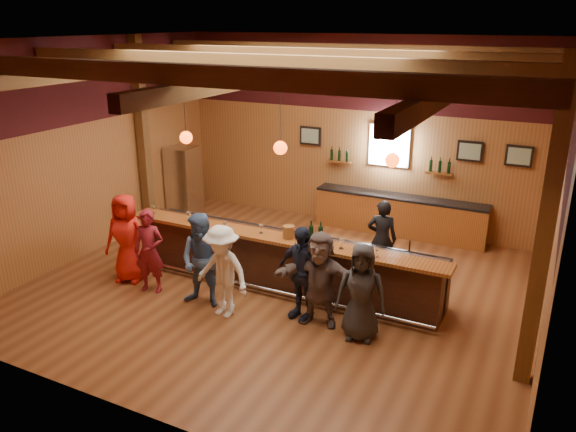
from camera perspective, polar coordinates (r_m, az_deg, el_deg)
The scene contains 27 objects.
room at distance 9.75m, azimuth -0.65°, elevation 9.94°, with size 9.04×9.00×4.52m.
bar_counter at distance 10.61m, azimuth -0.28°, elevation -4.48°, with size 6.30×1.07×1.11m.
back_bar_cabinet at distance 13.36m, azimuth 11.22°, elevation 0.07°, with size 4.00×0.52×0.95m.
window at distance 13.25m, azimuth 10.26°, elevation 7.06°, with size 0.95×0.09×0.95m.
framed_pictures at distance 13.02m, azimuth 13.93°, elevation 6.81°, with size 5.35×0.05×0.45m.
wine_shelves at distance 13.29m, azimuth 10.06°, elevation 5.20°, with size 3.00×0.18×0.30m.
pendant_lights at distance 9.80m, azimuth -0.79°, elevation 6.98°, with size 4.24×0.24×1.37m.
stainless_fridge at distance 14.52m, azimuth -10.52°, elevation 3.44°, with size 0.70×0.70×1.80m, color silver.
customer_orange at distance 11.13m, azimuth -16.06°, elevation -2.16°, with size 0.85×0.55×1.74m, color red.
customer_redvest at distance 10.61m, azimuth -13.91°, elevation -3.49°, with size 0.58×0.38×1.58m, color maroon.
customer_denim at distance 9.89m, azimuth -8.66°, elevation -4.50°, with size 0.82×0.64×1.70m, color #435E87.
customer_white at distance 9.51m, azimuth -6.69°, elevation -5.62°, with size 1.05×0.60×1.63m, color white.
customer_navy at distance 9.37m, azimuth 1.40°, elevation -5.80°, with size 0.97×0.40×1.66m, color #1B2136.
customer_brown at distance 9.21m, azimuth 3.25°, elevation -6.39°, with size 1.51×0.48×1.62m, color #63534F.
customer_dark at distance 8.88m, azimuth 7.44°, elevation -7.68°, with size 0.78×0.51×1.60m, color #292A2C.
bartender at distance 11.02m, azimuth 9.50°, elevation -2.32°, with size 0.58×0.38×1.58m, color black.
ice_bucket at distance 10.00m, azimuth 0.06°, elevation -1.64°, with size 0.21×0.21×0.23m, color brown.
bottle_a at distance 9.87m, azimuth 2.36°, elevation -1.75°, with size 0.08×0.08×0.38m.
bottle_b at distance 9.83m, azimuth 3.33°, elevation -1.86°, with size 0.08×0.08×0.38m.
glass_a at distance 11.57m, azimuth -13.53°, elevation 0.86°, with size 0.08×0.08×0.19m.
glass_b at distance 11.01m, azimuth -10.09°, elevation 0.22°, with size 0.09×0.09×0.20m.
glass_c at distance 10.91m, azimuth -8.47°, elevation 0.06°, with size 0.08×0.08×0.18m.
glass_d at distance 10.47m, azimuth -6.43°, elevation -0.74°, with size 0.08×0.08×0.17m.
glass_e at distance 10.24m, azimuth -2.76°, elevation -1.06°, with size 0.08×0.08×0.18m.
glass_f at distance 9.68m, azimuth 2.50°, elevation -2.29°, with size 0.08×0.08×0.18m.
glass_g at distance 9.58m, azimuth 5.45°, elevation -2.52°, with size 0.09×0.09×0.20m.
glass_h at distance 9.33m, azimuth 9.09°, elevation -3.46°, with size 0.07×0.07×0.17m.
Camera 1 is at (4.38, -8.51, 4.82)m, focal length 35.00 mm.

